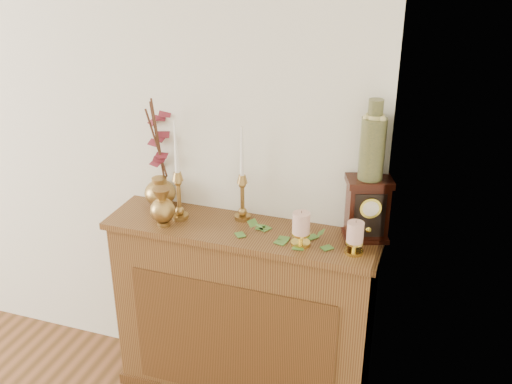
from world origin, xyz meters
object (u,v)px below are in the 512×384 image
(candlestick_left, at_px, (178,188))
(ceramic_vase, at_px, (373,144))
(candlestick_center, at_px, (242,190))
(ginger_jar, at_px, (160,155))
(bud_vase, at_px, (162,208))
(mantel_clock, at_px, (367,209))

(candlestick_left, distance_m, ceramic_vase, 0.88)
(candlestick_center, xyz_separation_m, ginger_jar, (-0.42, 0.04, 0.10))
(bud_vase, xyz_separation_m, ginger_jar, (-0.11, 0.21, 0.16))
(candlestick_center, bearing_deg, candlestick_left, -162.56)
(ginger_jar, bearing_deg, candlestick_center, -5.33)
(ceramic_vase, bearing_deg, candlestick_left, -173.98)
(candlestick_center, height_order, ceramic_vase, ceramic_vase)
(candlestick_left, distance_m, bud_vase, 0.12)
(candlestick_center, bearing_deg, ceramic_vase, 0.17)
(candlestick_left, bearing_deg, bud_vase, -114.21)
(ginger_jar, bearing_deg, ceramic_vase, -2.19)
(ginger_jar, bearing_deg, candlestick_left, -40.66)
(ginger_jar, distance_m, ceramic_vase, 0.99)
(candlestick_left, height_order, bud_vase, candlestick_left)
(bud_vase, relative_size, mantel_clock, 0.64)
(candlestick_center, relative_size, ceramic_vase, 1.33)
(bud_vase, height_order, ceramic_vase, ceramic_vase)
(candlestick_center, relative_size, mantel_clock, 1.59)
(candlestick_left, relative_size, ceramic_vase, 1.40)
(mantel_clock, distance_m, ceramic_vase, 0.29)
(mantel_clock, bearing_deg, ginger_jar, 157.76)
(candlestick_left, relative_size, candlestick_center, 1.05)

